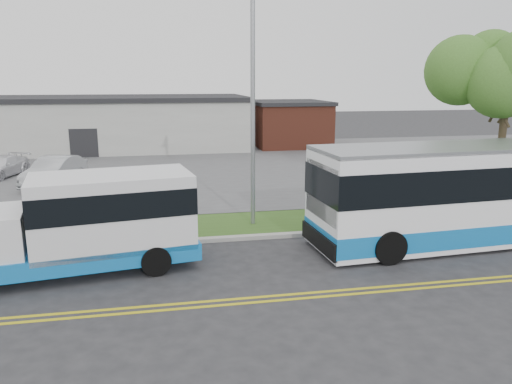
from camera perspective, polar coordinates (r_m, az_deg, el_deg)
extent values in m
plane|color=#28282B|center=(17.10, -8.59, -7.01)|extent=(140.00, 140.00, 0.00)
cube|color=gold|center=(13.54, -7.83, -12.46)|extent=(70.00, 0.12, 0.01)
cube|color=gold|center=(13.27, -7.76, -13.01)|extent=(70.00, 0.12, 0.01)
cube|color=#9E9B93|center=(18.12, -8.76, -5.62)|extent=(80.00, 0.30, 0.15)
cube|color=#334F1A|center=(19.84, -8.98, -4.06)|extent=(80.00, 3.30, 0.10)
cube|color=#4C4C4F|center=(33.59, -9.91, 2.86)|extent=(80.00, 25.00, 0.10)
cube|color=#9E9E99|center=(43.60, -18.28, 7.25)|extent=(25.00, 10.00, 4.00)
cube|color=black|center=(43.47, -18.48, 10.10)|extent=(25.40, 10.40, 0.35)
cube|color=black|center=(38.81, -19.06, 5.24)|extent=(2.00, 0.15, 2.20)
cube|color=brown|center=(43.70, 3.73, 7.61)|extent=(6.00, 7.00, 3.60)
cube|color=black|center=(43.56, 3.77, 10.17)|extent=(6.30, 7.30, 0.30)
cylinder|color=#32271B|center=(24.22, 26.11, 3.74)|extent=(0.32, 0.32, 4.76)
ellipsoid|color=#3D6623|center=(24.00, 27.00, 12.57)|extent=(5.20, 5.20, 4.42)
cylinder|color=gray|center=(19.24, -0.37, 10.12)|extent=(0.18, 0.18, 9.50)
cube|color=#1068B4|center=(16.22, -19.97, -6.57)|extent=(7.59, 3.58, 0.54)
cube|color=silver|center=(15.90, -16.06, -2.03)|extent=(5.05, 3.18, 2.25)
cube|color=black|center=(15.81, -16.15, -0.71)|extent=(5.08, 3.22, 0.80)
cylinder|color=black|center=(15.31, -11.38, -7.74)|extent=(0.94, 0.44, 0.90)
cylinder|color=black|center=(17.48, -12.56, -5.18)|extent=(0.94, 0.44, 0.90)
cube|color=white|center=(19.67, 24.63, -0.05)|extent=(12.74, 3.67, 3.32)
cube|color=#1068B4|center=(19.94, 24.33, -3.26)|extent=(12.76, 3.69, 0.69)
cube|color=black|center=(19.56, 24.80, 1.74)|extent=(12.79, 3.72, 1.09)
cube|color=black|center=(16.40, 7.61, 0.07)|extent=(0.28, 2.63, 1.83)
cube|color=black|center=(16.81, 7.19, -5.46)|extent=(0.32, 2.86, 0.57)
cube|color=gray|center=(19.40, 25.09, 4.79)|extent=(12.74, 3.67, 0.14)
cylinder|color=black|center=(16.43, 15.00, -6.12)|extent=(1.12, 0.44, 1.10)
cylinder|color=black|center=(18.70, 10.94, -3.59)|extent=(1.12, 0.44, 1.10)
imported|color=black|center=(18.82, -18.65, -2.77)|extent=(0.63, 0.44, 1.64)
imported|color=#A7AAAE|center=(29.07, -22.03, 2.22)|extent=(2.97, 5.00, 1.56)
imported|color=silver|center=(33.08, -27.06, 2.61)|extent=(2.77, 4.40, 1.19)
sphere|color=white|center=(18.81, -19.51, -4.94)|extent=(0.32, 0.32, 0.32)
sphere|color=white|center=(19.20, -17.53, -4.44)|extent=(0.32, 0.32, 0.32)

